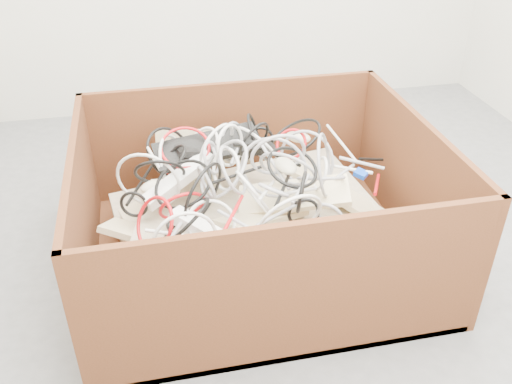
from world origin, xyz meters
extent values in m
plane|color=#555557|center=(0.00, 0.00, 0.00)|extent=(3.00, 3.00, 0.00)
cube|color=#422410|center=(-0.23, -0.04, 0.01)|extent=(1.28, 1.07, 0.03)
cube|color=#422410|center=(-0.23, 0.48, 0.27)|extent=(1.28, 0.03, 0.54)
cube|color=#422410|center=(-0.23, -0.56, 0.27)|extent=(1.28, 0.02, 0.54)
cube|color=#422410|center=(0.40, -0.04, 0.27)|extent=(0.03, 1.02, 0.54)
cube|color=#422410|center=(-0.86, -0.04, 0.27)|extent=(0.02, 1.02, 0.54)
cube|color=tan|center=(-0.23, -0.02, 0.08)|extent=(1.13, 0.97, 0.21)
cube|color=tan|center=(-0.34, -0.09, 0.17)|extent=(0.81, 0.72, 0.22)
cube|color=beige|center=(-0.54, 0.13, 0.20)|extent=(0.43, 0.25, 0.15)
cube|color=beige|center=(0.12, 0.06, 0.21)|extent=(0.38, 0.38, 0.17)
cube|color=beige|center=(-0.15, -0.20, 0.18)|extent=(0.19, 0.42, 0.10)
cube|color=beige|center=(-0.61, -0.11, 0.21)|extent=(0.42, 0.31, 0.13)
cube|color=beige|center=(0.14, -0.29, 0.22)|extent=(0.35, 0.39, 0.18)
cube|color=beige|center=(-0.38, 0.33, 0.33)|extent=(0.41, 0.15, 0.15)
cube|color=beige|center=(-0.23, -0.13, 0.26)|extent=(0.40, 0.35, 0.17)
cube|color=beige|center=(-0.11, -0.09, 0.31)|extent=(0.42, 0.24, 0.12)
cube|color=black|center=(-0.31, 0.19, 0.39)|extent=(0.42, 0.20, 0.10)
cube|color=black|center=(-0.39, 0.15, 0.42)|extent=(0.42, 0.19, 0.10)
ellipsoid|color=beige|center=(-0.60, 0.05, 0.33)|extent=(0.13, 0.10, 0.04)
ellipsoid|color=beige|center=(0.02, 0.30, 0.35)|extent=(0.13, 0.12, 0.04)
ellipsoid|color=beige|center=(-0.37, -0.44, 0.30)|extent=(0.13, 0.11, 0.04)
ellipsoid|color=beige|center=(-0.15, -0.11, 0.45)|extent=(0.09, 0.12, 0.04)
ellipsoid|color=beige|center=(-0.39, 0.22, 0.39)|extent=(0.13, 0.10, 0.04)
ellipsoid|color=black|center=(0.01, -0.46, 0.29)|extent=(0.12, 0.07, 0.04)
cube|color=white|center=(-0.51, 0.02, 0.37)|extent=(0.29, 0.22, 0.13)
cube|color=white|center=(-0.45, -0.30, 0.34)|extent=(0.25, 0.24, 0.10)
cube|color=#0B35A8|center=(0.15, -0.08, 0.37)|extent=(0.06, 0.06, 0.03)
torus|color=silver|center=(-0.31, 0.08, 0.46)|extent=(0.15, 0.13, 0.18)
torus|color=black|center=(-0.52, -0.25, 0.37)|extent=(0.19, 0.23, 0.21)
torus|color=black|center=(-0.02, 0.21, 0.39)|extent=(0.24, 0.27, 0.14)
torus|color=#939297|center=(-0.23, -0.26, 0.46)|extent=(0.13, 0.11, 0.10)
torus|color=#B60D11|center=(-0.47, 0.13, 0.44)|extent=(0.27, 0.25, 0.14)
torus|color=#939297|center=(-0.39, 0.01, 0.45)|extent=(0.10, 0.13, 0.15)
torus|color=black|center=(-0.52, 0.09, 0.42)|extent=(0.10, 0.13, 0.09)
torus|color=black|center=(-0.58, 0.02, 0.40)|extent=(0.26, 0.16, 0.22)
torus|color=black|center=(-0.14, -0.16, 0.48)|extent=(0.20, 0.20, 0.11)
torus|color=silver|center=(-0.40, 0.19, 0.41)|extent=(0.15, 0.14, 0.15)
torus|color=#B60D11|center=(-0.52, -0.13, 0.35)|extent=(0.20, 0.10, 0.19)
torus|color=silver|center=(-0.63, -0.34, 0.31)|extent=(0.16, 0.08, 0.15)
torus|color=silver|center=(-0.19, 0.16, 0.40)|extent=(0.18, 0.29, 0.27)
torus|color=silver|center=(-0.27, -0.16, 0.39)|extent=(0.16, 0.26, 0.22)
torus|color=black|center=(-0.13, -0.27, 0.44)|extent=(0.08, 0.19, 0.20)
torus|color=#939297|center=(-0.33, -0.11, 0.46)|extent=(0.14, 0.25, 0.23)
torus|color=#939297|center=(-0.01, -0.10, 0.38)|extent=(0.22, 0.20, 0.11)
torus|color=silver|center=(-0.19, -0.33, 0.39)|extent=(0.31, 0.11, 0.31)
torus|color=#B60D11|center=(-0.62, -0.25, 0.38)|extent=(0.14, 0.23, 0.22)
torus|color=#939297|center=(-0.19, -0.11, 0.45)|extent=(0.29, 0.14, 0.31)
torus|color=#939297|center=(-0.36, -0.05, 0.43)|extent=(0.24, 0.33, 0.24)
torus|color=#939297|center=(-0.04, -0.30, 0.36)|extent=(0.11, 0.12, 0.15)
torus|color=#939297|center=(-0.13, -0.10, 0.43)|extent=(0.27, 0.21, 0.24)
torus|color=#939297|center=(0.00, -0.09, 0.43)|extent=(0.16, 0.26, 0.29)
torus|color=silver|center=(-0.53, -0.33, 0.35)|extent=(0.30, 0.05, 0.30)
torus|color=black|center=(-0.44, -0.15, 0.40)|extent=(0.21, 0.27, 0.32)
torus|color=silver|center=(-0.36, 0.12, 0.44)|extent=(0.22, 0.18, 0.27)
torus|color=silver|center=(-0.43, -0.25, 0.35)|extent=(0.23, 0.19, 0.14)
torus|color=black|center=(-0.68, -0.05, 0.32)|extent=(0.14, 0.06, 0.15)
torus|color=#B60D11|center=(-0.07, 0.09, 0.43)|extent=(0.15, 0.12, 0.14)
torus|color=silver|center=(-0.62, 0.02, 0.37)|extent=(0.32, 0.14, 0.34)
torus|color=#939297|center=(-0.02, 0.05, 0.38)|extent=(0.23, 0.24, 0.32)
torus|color=silver|center=(-0.01, -0.09, 0.39)|extent=(0.06, 0.17, 0.17)
torus|color=#939297|center=(-0.36, 0.06, 0.41)|extent=(0.05, 0.15, 0.15)
torus|color=black|center=(-0.53, 0.23, 0.37)|extent=(0.19, 0.23, 0.24)
torus|color=#B60D11|center=(-0.50, 0.20, 0.35)|extent=(0.16, 0.19, 0.20)
torus|color=black|center=(-0.16, 0.25, 0.37)|extent=(0.16, 0.04, 0.16)
torus|color=black|center=(-0.19, 0.21, 0.43)|extent=(0.08, 0.22, 0.22)
torus|color=#939297|center=(-0.18, -0.13, 0.51)|extent=(0.24, 0.09, 0.23)
torus|color=black|center=(-0.51, -0.08, 0.41)|extent=(0.28, 0.27, 0.13)
torus|color=black|center=(-0.53, -0.24, 0.33)|extent=(0.16, 0.18, 0.11)
torus|color=black|center=(-0.21, 0.14, 0.43)|extent=(0.16, 0.17, 0.20)
torus|color=silver|center=(-0.58, 0.14, 0.36)|extent=(0.10, 0.23, 0.21)
torus|color=#939297|center=(-0.28, 0.22, 0.39)|extent=(0.13, 0.15, 0.18)
torus|color=black|center=(-0.12, -0.27, 0.36)|extent=(0.16, 0.02, 0.16)
torus|color=silver|center=(-0.35, -0.06, 0.44)|extent=(0.10, 0.21, 0.22)
torus|color=#939297|center=(-0.43, -0.12, 0.43)|extent=(0.06, 0.18, 0.18)
torus|color=silver|center=(-0.52, 0.17, 0.36)|extent=(0.15, 0.25, 0.24)
cylinder|color=#939297|center=(-0.33, -0.36, 0.39)|extent=(0.16, 0.25, 0.03)
cylinder|color=silver|center=(-0.24, -0.21, 0.42)|extent=(0.11, 0.22, 0.09)
cylinder|color=silver|center=(0.22, 0.32, 0.29)|extent=(0.08, 0.22, 0.09)
cylinder|color=#939297|center=(0.18, -0.02, 0.38)|extent=(0.16, 0.09, 0.04)
cylinder|color=silver|center=(-0.11, -0.16, 0.38)|extent=(0.12, 0.03, 0.02)
cylinder|color=black|center=(-0.16, 0.01, 0.44)|extent=(0.13, 0.28, 0.06)
cylinder|color=#B60D11|center=(-0.37, -0.29, 0.39)|extent=(0.13, 0.25, 0.03)
cylinder|color=#939297|center=(-0.27, 0.13, 0.42)|extent=(0.11, 0.23, 0.04)
cylinder|color=silver|center=(-0.53, -0.29, 0.35)|extent=(0.24, 0.05, 0.07)
cylinder|color=silver|center=(0.12, -0.03, 0.36)|extent=(0.14, 0.14, 0.03)
cylinder|color=#939297|center=(-0.13, -0.25, 0.44)|extent=(0.11, 0.14, 0.03)
cylinder|color=black|center=(-0.66, 0.13, 0.30)|extent=(0.12, 0.27, 0.01)
cylinder|color=black|center=(-0.32, -0.11, 0.44)|extent=(0.18, 0.02, 0.06)
cylinder|color=black|center=(0.28, 0.13, 0.30)|extent=(0.13, 0.06, 0.06)
cylinder|color=#B60D11|center=(0.22, -0.09, 0.32)|extent=(0.12, 0.22, 0.07)
cylinder|color=black|center=(-0.25, 0.04, 0.47)|extent=(0.13, 0.08, 0.06)
cylinder|color=black|center=(-0.18, -0.22, 0.43)|extent=(0.11, 0.21, 0.03)
cylinder|color=#939297|center=(-0.54, -0.26, 0.37)|extent=(0.10, 0.26, 0.08)
cylinder|color=#939297|center=(-0.19, -0.29, 0.39)|extent=(0.23, 0.14, 0.01)
cylinder|color=#939297|center=(-0.18, -0.08, 0.44)|extent=(0.07, 0.22, 0.08)
camera|label=1|loc=(-0.60, -1.74, 1.43)|focal=39.29mm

